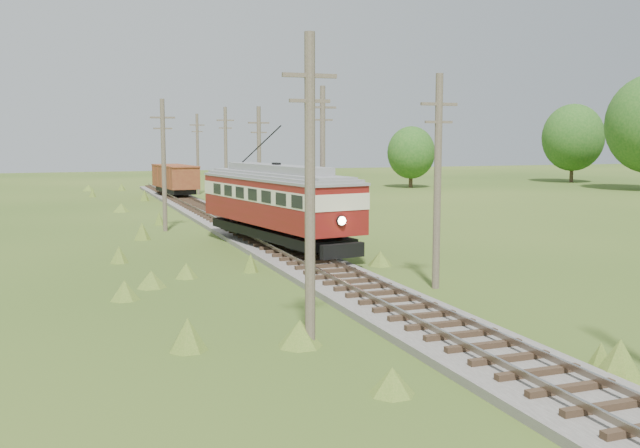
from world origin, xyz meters
name	(u,v)px	position (x,y,z in m)	size (l,w,h in m)	color
railbed_main	(255,237)	(0.00, 34.00, 0.19)	(3.60, 96.00, 0.57)	#605B54
streetcar	(277,199)	(0.00, 29.46, 2.83)	(5.35, 13.71, 6.19)	black
gondola	(175,178)	(0.00, 65.20, 2.10)	(3.65, 8.81, 2.85)	black
gravel_pile	(253,209)	(3.33, 47.18, 0.57)	(3.34, 3.54, 1.21)	gray
utility_pole_r_2	(438,180)	(3.30, 18.00, 4.42)	(1.60, 0.30, 8.60)	brown
utility_pole_r_3	(323,164)	(3.20, 31.00, 4.63)	(1.60, 0.30, 9.00)	brown
utility_pole_r_4	(259,162)	(3.00, 44.00, 4.32)	(1.60, 0.30, 8.40)	brown
utility_pole_r_5	(226,155)	(3.40, 57.00, 4.58)	(1.60, 0.30, 8.90)	brown
utility_pole_r_6	(198,153)	(3.20, 70.00, 4.47)	(1.60, 0.30, 8.70)	brown
utility_pole_l_a	(310,189)	(-4.20, 12.00, 4.63)	(1.60, 0.30, 9.00)	brown
utility_pole_l_b	(164,164)	(-4.50, 40.00, 4.42)	(1.60, 0.30, 8.60)	brown
tree_right_5	(573,138)	(56.00, 74.00, 6.19)	(8.40, 8.40, 10.82)	#38281C
tree_mid_b	(411,153)	(30.00, 72.00, 4.33)	(5.88, 5.88, 7.57)	#38281C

